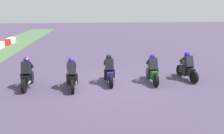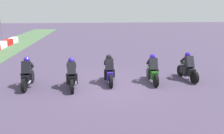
# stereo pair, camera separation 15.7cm
# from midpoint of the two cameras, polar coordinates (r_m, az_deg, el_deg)

# --- Properties ---
(ground_plane) EXTENTS (120.00, 120.00, 0.00)m
(ground_plane) POSITION_cam_midpoint_polar(r_m,az_deg,el_deg) (11.35, 0.15, -4.47)
(ground_plane) COLOR #483C56
(rider_lane_a) EXTENTS (2.04, 0.57, 1.51)m
(rider_lane_a) POSITION_cam_midpoint_polar(r_m,az_deg,el_deg) (12.66, 19.41, -0.37)
(rider_lane_a) COLOR black
(rider_lane_a) RESTS_ON ground_plane
(rider_lane_b) EXTENTS (2.04, 0.54, 1.51)m
(rider_lane_b) POSITION_cam_midpoint_polar(r_m,az_deg,el_deg) (11.65, 10.86, -1.03)
(rider_lane_b) COLOR black
(rider_lane_b) RESTS_ON ground_plane
(rider_lane_c) EXTENTS (2.04, 0.54, 1.51)m
(rider_lane_c) POSITION_cam_midpoint_polar(r_m,az_deg,el_deg) (11.33, -0.34, -1.22)
(rider_lane_c) COLOR black
(rider_lane_c) RESTS_ON ground_plane
(rider_lane_d) EXTENTS (2.04, 0.55, 1.51)m
(rider_lane_d) POSITION_cam_midpoint_polar(r_m,az_deg,el_deg) (10.79, -9.98, -2.25)
(rider_lane_d) COLOR black
(rider_lane_d) RESTS_ON ground_plane
(rider_lane_e) EXTENTS (2.04, 0.54, 1.51)m
(rider_lane_e) POSITION_cam_midpoint_polar(r_m,az_deg,el_deg) (11.49, -20.73, -1.94)
(rider_lane_e) COLOR black
(rider_lane_e) RESTS_ON ground_plane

